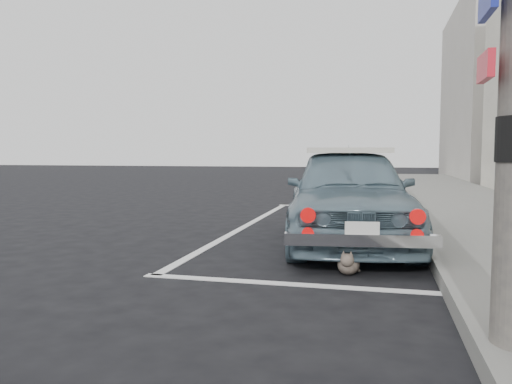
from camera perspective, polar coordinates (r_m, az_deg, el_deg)
ground at (r=5.31m, az=-0.14°, el=-8.87°), size 80.00×80.00×0.00m
building_far at (r=25.69m, az=25.57°, el=10.22°), size 3.50×10.00×8.00m
pline_rear at (r=4.74m, az=4.35°, el=-10.48°), size 3.00×0.12×0.01m
pline_front at (r=11.61m, az=10.02°, el=-1.65°), size 3.00×0.12×0.01m
pline_side at (r=8.39m, az=-1.19°, el=-3.91°), size 0.12×7.00×0.01m
retro_coupe at (r=6.85m, az=10.42°, el=-0.21°), size 2.08×4.10×1.34m
cat at (r=5.15m, az=10.52°, el=-7.95°), size 0.24×0.51×0.27m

